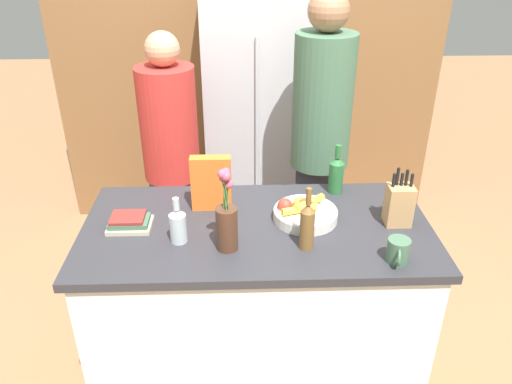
% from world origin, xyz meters
% --- Properties ---
extents(ground_plane, '(14.00, 14.00, 0.00)m').
position_xyz_m(ground_plane, '(0.00, 0.00, 0.00)').
color(ground_plane, '#936B47').
extents(kitchen_island, '(1.59, 0.80, 0.90)m').
position_xyz_m(kitchen_island, '(0.00, 0.00, 0.45)').
color(kitchen_island, silver).
rests_on(kitchen_island, ground_plane).
extents(back_wall_wood, '(2.79, 0.12, 2.60)m').
position_xyz_m(back_wall_wood, '(0.00, 1.69, 1.30)').
color(back_wall_wood, brown).
rests_on(back_wall_wood, ground_plane).
extents(refrigerator, '(0.78, 0.62, 1.86)m').
position_xyz_m(refrigerator, '(0.09, 1.33, 0.93)').
color(refrigerator, '#B7B7BC').
rests_on(refrigerator, ground_plane).
extents(fruit_bowl, '(0.30, 0.30, 0.10)m').
position_xyz_m(fruit_bowl, '(0.22, 0.05, 0.93)').
color(fruit_bowl, silver).
rests_on(fruit_bowl, kitchen_island).
extents(knife_block, '(0.11, 0.10, 0.27)m').
position_xyz_m(knife_block, '(0.64, 0.00, 0.99)').
color(knife_block, tan).
rests_on(knife_block, kitchen_island).
extents(flower_vase, '(0.09, 0.09, 0.38)m').
position_xyz_m(flower_vase, '(-0.13, -0.17, 1.03)').
color(flower_vase, '#4C2D1E').
rests_on(flower_vase, kitchen_island).
extents(cereal_box, '(0.19, 0.06, 0.27)m').
position_xyz_m(cereal_box, '(-0.21, 0.17, 1.03)').
color(cereal_box, orange).
rests_on(cereal_box, kitchen_island).
extents(coffee_mug, '(0.09, 0.13, 0.10)m').
position_xyz_m(coffee_mug, '(0.56, -0.29, 0.95)').
color(coffee_mug, '#42664C').
rests_on(coffee_mug, kitchen_island).
extents(book_stack, '(0.19, 0.15, 0.06)m').
position_xyz_m(book_stack, '(-0.58, 0.01, 0.92)').
color(book_stack, '#B7A88E').
rests_on(book_stack, kitchen_island).
extents(bottle_oil, '(0.06, 0.06, 0.28)m').
position_xyz_m(bottle_oil, '(0.20, -0.18, 1.01)').
color(bottle_oil, brown).
rests_on(bottle_oil, kitchen_island).
extents(bottle_vinegar, '(0.07, 0.07, 0.21)m').
position_xyz_m(bottle_vinegar, '(-0.34, -0.11, 0.98)').
color(bottle_vinegar, '#B2BCC1').
rests_on(bottle_vinegar, kitchen_island).
extents(bottle_wine, '(0.07, 0.07, 0.26)m').
position_xyz_m(bottle_wine, '(0.41, 0.31, 1.00)').
color(bottle_wine, '#286633').
rests_on(bottle_wine, kitchen_island).
extents(person_at_sink, '(0.33, 0.33, 1.62)m').
position_xyz_m(person_at_sink, '(-0.47, 0.76, 0.91)').
color(person_at_sink, '#383842').
rests_on(person_at_sink, ground_plane).
extents(person_in_blue, '(0.33, 0.33, 1.83)m').
position_xyz_m(person_in_blue, '(0.38, 0.68, 1.04)').
color(person_in_blue, '#383842').
rests_on(person_in_blue, ground_plane).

